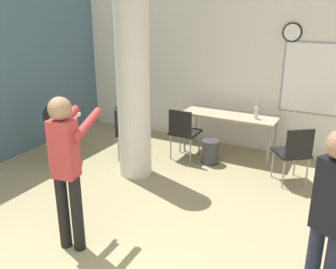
{
  "coord_description": "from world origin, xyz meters",
  "views": [
    {
      "loc": [
        1.64,
        -1.29,
        2.49
      ],
      "look_at": [
        -0.24,
        2.26,
        1.07
      ],
      "focal_mm": 40.0,
      "sensor_mm": 36.0,
      "label": 1
    }
  ],
  "objects_px": {
    "chair_near_pillar": "(125,128)",
    "folding_table": "(230,117)",
    "chair_by_left_wall": "(56,130)",
    "bottle_on_table": "(256,112)",
    "chair_table_left": "(183,130)",
    "chair_table_right": "(294,151)",
    "person_playing_side": "(333,213)",
    "person_playing_front": "(67,163)"
  },
  "relations": [
    {
      "from": "folding_table",
      "to": "chair_near_pillar",
      "type": "height_order",
      "value": "chair_near_pillar"
    },
    {
      "from": "folding_table",
      "to": "chair_table_right",
      "type": "bearing_deg",
      "value": -29.39
    },
    {
      "from": "chair_table_right",
      "to": "chair_near_pillar",
      "type": "xyz_separation_m",
      "value": [
        -2.68,
        -0.29,
        0.0
      ]
    },
    {
      "from": "folding_table",
      "to": "chair_by_left_wall",
      "type": "relative_size",
      "value": 1.81
    },
    {
      "from": "person_playing_front",
      "to": "chair_table_right",
      "type": "bearing_deg",
      "value": 55.83
    },
    {
      "from": "chair_near_pillar",
      "to": "chair_by_left_wall",
      "type": "height_order",
      "value": "same"
    },
    {
      "from": "chair_near_pillar",
      "to": "chair_by_left_wall",
      "type": "xyz_separation_m",
      "value": [
        -0.94,
        -0.62,
        0.0
      ]
    },
    {
      "from": "chair_table_right",
      "to": "chair_near_pillar",
      "type": "bearing_deg",
      "value": -173.84
    },
    {
      "from": "bottle_on_table",
      "to": "person_playing_side",
      "type": "bearing_deg",
      "value": -64.74
    },
    {
      "from": "chair_near_pillar",
      "to": "folding_table",
      "type": "bearing_deg",
      "value": 32.35
    },
    {
      "from": "folding_table",
      "to": "chair_table_right",
      "type": "relative_size",
      "value": 1.81
    },
    {
      "from": "chair_by_left_wall",
      "to": "folding_table",
      "type": "bearing_deg",
      "value": 32.77
    },
    {
      "from": "chair_by_left_wall",
      "to": "person_playing_front",
      "type": "bearing_deg",
      "value": -42.8
    },
    {
      "from": "chair_table_left",
      "to": "person_playing_side",
      "type": "distance_m",
      "value": 3.51
    },
    {
      "from": "chair_table_right",
      "to": "person_playing_side",
      "type": "height_order",
      "value": "person_playing_side"
    },
    {
      "from": "folding_table",
      "to": "bottle_on_table",
      "type": "height_order",
      "value": "bottle_on_table"
    },
    {
      "from": "chair_by_left_wall",
      "to": "chair_table_right",
      "type": "bearing_deg",
      "value": 14.11
    },
    {
      "from": "chair_near_pillar",
      "to": "person_playing_front",
      "type": "distance_m",
      "value": 2.54
    },
    {
      "from": "bottle_on_table",
      "to": "chair_table_left",
      "type": "relative_size",
      "value": 0.32
    },
    {
      "from": "folding_table",
      "to": "person_playing_front",
      "type": "distance_m",
      "value": 3.35
    },
    {
      "from": "folding_table",
      "to": "bottle_on_table",
      "type": "relative_size",
      "value": 5.72
    },
    {
      "from": "bottle_on_table",
      "to": "chair_table_left",
      "type": "xyz_separation_m",
      "value": [
        -1.05,
        -0.49,
        -0.32
      ]
    },
    {
      "from": "chair_table_left",
      "to": "person_playing_side",
      "type": "bearing_deg",
      "value": -45.22
    },
    {
      "from": "person_playing_front",
      "to": "chair_table_left",
      "type": "bearing_deg",
      "value": 90.06
    },
    {
      "from": "bottle_on_table",
      "to": "person_playing_front",
      "type": "relative_size",
      "value": 0.17
    },
    {
      "from": "bottle_on_table",
      "to": "chair_by_left_wall",
      "type": "xyz_separation_m",
      "value": [
        -2.89,
        -1.5,
        -0.32
      ]
    },
    {
      "from": "bottle_on_table",
      "to": "chair_by_left_wall",
      "type": "bearing_deg",
      "value": -152.65
    },
    {
      "from": "chair_by_left_wall",
      "to": "chair_near_pillar",
      "type": "bearing_deg",
      "value": 33.43
    },
    {
      "from": "person_playing_side",
      "to": "person_playing_front",
      "type": "bearing_deg",
      "value": -174.34
    },
    {
      "from": "chair_table_right",
      "to": "folding_table",
      "type": "bearing_deg",
      "value": 150.61
    },
    {
      "from": "chair_near_pillar",
      "to": "person_playing_front",
      "type": "bearing_deg",
      "value": -68.81
    },
    {
      "from": "chair_near_pillar",
      "to": "person_playing_front",
      "type": "height_order",
      "value": "person_playing_front"
    },
    {
      "from": "bottle_on_table",
      "to": "chair_table_right",
      "type": "relative_size",
      "value": 0.32
    },
    {
      "from": "chair_near_pillar",
      "to": "chair_by_left_wall",
      "type": "distance_m",
      "value": 1.13
    },
    {
      "from": "chair_table_right",
      "to": "chair_by_left_wall",
      "type": "bearing_deg",
      "value": -165.89
    },
    {
      "from": "person_playing_front",
      "to": "folding_table",
      "type": "bearing_deg",
      "value": 79.63
    },
    {
      "from": "folding_table",
      "to": "chair_table_right",
      "type": "distance_m",
      "value": 1.36
    },
    {
      "from": "folding_table",
      "to": "person_playing_side",
      "type": "relative_size",
      "value": 0.96
    },
    {
      "from": "person_playing_side",
      "to": "folding_table",
      "type": "bearing_deg",
      "value": 121.3
    },
    {
      "from": "folding_table",
      "to": "person_playing_front",
      "type": "height_order",
      "value": "person_playing_front"
    },
    {
      "from": "folding_table",
      "to": "chair_table_right",
      "type": "xyz_separation_m",
      "value": [
        1.18,
        -0.66,
        -0.16
      ]
    },
    {
      "from": "chair_table_right",
      "to": "chair_table_left",
      "type": "height_order",
      "value": "same"
    }
  ]
}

